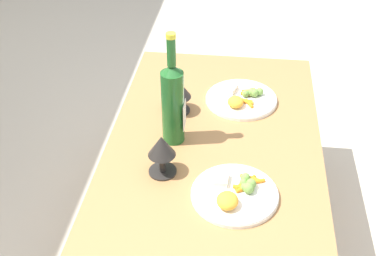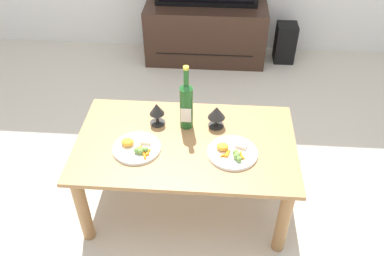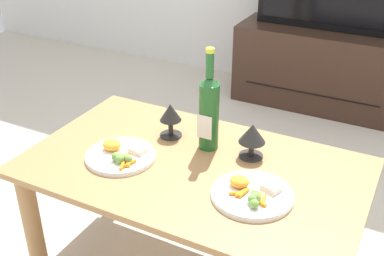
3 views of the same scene
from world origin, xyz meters
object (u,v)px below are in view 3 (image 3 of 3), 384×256
Objects in this scene: dining_table at (193,185)px; goblet_right at (252,135)px; tv_stand at (319,68)px; goblet_left at (170,115)px; dinner_plate_right at (252,193)px; wine_bottle at (209,110)px; dinner_plate_left at (120,155)px.

goblet_right is (0.16, 0.15, 0.18)m from dining_table.
tv_stand is 1.68m from goblet_left.
dinner_plate_right reaches higher than dining_table.
wine_bottle is 0.36m from dinner_plate_left.
dining_table is 0.28m from goblet_right.
wine_bottle reaches higher than tv_stand.
wine_bottle reaches higher than goblet_right.
goblet_left is 0.54× the size of dinner_plate_left.
dinner_plate_left is at bearing -98.87° from tv_stand.
dining_table is 4.68× the size of dinner_plate_left.
tv_stand is at bearing 96.77° from dinner_plate_right.
dinner_plate_right is at bearing -40.00° from wine_bottle.
dinner_plate_left is 0.96× the size of dinner_plate_right.
dinner_plate_right is (0.26, -0.08, 0.10)m from dining_table.
dinner_plate_right is (0.43, -0.23, -0.08)m from goblet_left.
wine_bottle reaches higher than dinner_plate_left.
tv_stand is at bearing 82.71° from goblet_left.
dinner_plate_right is at bearing -17.68° from dining_table.
goblet_right is 0.48m from dinner_plate_left.
dinner_plate_left is (-0.26, -0.08, 0.10)m from dining_table.
goblet_right is (0.13, -1.63, 0.33)m from tv_stand.
wine_bottle is 2.94× the size of goblet_right.
tv_stand is 1.90m from dinner_plate_left.
wine_bottle is at bearing 92.38° from dining_table.
goblet_left is at bearing 70.31° from dinner_plate_left.
goblet_left is at bearing -97.29° from tv_stand.
dining_table is 4.51× the size of dinner_plate_right.
wine_bottle is at bearing -176.67° from goblet_right.
goblet_right reaches higher than tv_stand.
wine_bottle is 1.52× the size of dinner_plate_left.
goblet_right is at bearing 42.07° from dining_table.
goblet_right is 0.26m from dinner_plate_right.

